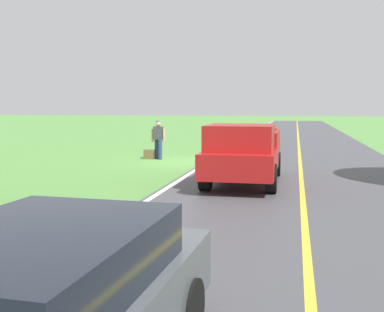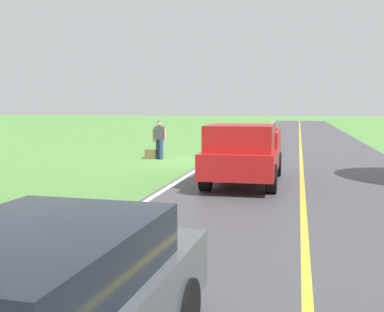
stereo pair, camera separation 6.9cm
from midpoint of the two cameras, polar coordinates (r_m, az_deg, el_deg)
The scene contains 7 objects.
ground_plane at distance 20.15m, azimuth -1.19°, elevation -0.65°, with size 200.00×200.00×0.00m, color #568E42.
road_surface at distance 19.59m, azimuth 12.86°, elevation -0.98°, with size 7.94×120.00×0.00m, color #47474C.
lane_edge_line at distance 19.92m, azimuth 1.89°, elevation -0.71°, with size 0.16×117.60×0.00m, color silver.
lane_centre_line at distance 19.59m, azimuth 12.86°, elevation -0.97°, with size 0.14×117.60×0.00m, color gold.
hitchhiker_walking at distance 20.99m, azimuth -4.18°, elevation 2.29°, with size 0.62×0.51×1.75m.
suitcase_carried at distance 21.09m, azimuth -5.32°, elevation 0.21°, with size 0.20×0.46×0.43m, color brown.
pickup_truck_passing at distance 14.30m, azimuth 6.12°, elevation 0.48°, with size 2.11×5.41×1.82m.
Camera 1 is at (-4.67, 19.46, 2.33)m, focal length 44.07 mm.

